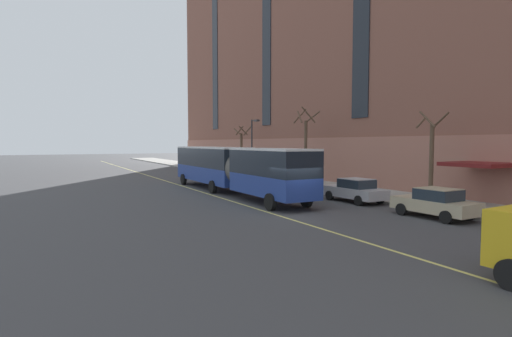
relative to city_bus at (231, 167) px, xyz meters
name	(u,v)px	position (x,y,z in m)	size (l,w,h in m)	color
ground_plane	(298,212)	(-0.21, -9.33, -2.06)	(260.00, 260.00, 0.00)	#424244
sidewalk	(380,195)	(9.17, -6.33, -1.99)	(5.53, 160.00, 0.15)	#9E9B93
city_bus	(231,167)	(0.00, 0.00, 0.00)	(2.89, 19.59, 3.54)	navy
parked_car_silver_1	(355,190)	(5.30, -7.85, -1.28)	(2.06, 4.52, 1.56)	#B7B7BC
parked_car_green_3	(276,178)	(5.29, 2.20, -1.28)	(2.04, 4.27, 1.56)	#23603D
parked_car_champagne_4	(435,203)	(5.14, -14.09, -1.28)	(2.10, 4.31, 1.56)	#BCAD89
parked_car_black_5	(213,169)	(5.20, 16.48, -1.28)	(1.92, 4.57, 1.56)	black
street_tree_mid_block	(431,156)	(9.13, -10.63, 0.98)	(1.70, 1.70, 5.77)	brown
street_tree_far_uptown	(306,144)	(9.14, 3.16, 1.71)	(2.17, 2.05, 7.10)	brown
street_tree_far_downtown	(242,148)	(9.17, 16.91, 1.15)	(1.88, 1.89, 5.88)	brown
street_lamp	(253,142)	(7.00, 9.75, 1.95)	(0.36, 1.48, 6.21)	#2D2D30
lane_centerline	(250,207)	(-1.70, -6.33, -2.06)	(0.16, 140.00, 0.01)	#E0D66B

